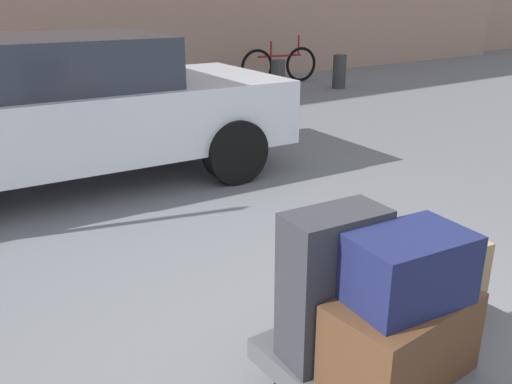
% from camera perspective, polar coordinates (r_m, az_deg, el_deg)
% --- Properties ---
extents(luggage_cart, '(1.14, 0.90, 0.34)m').
position_cam_1_polar(luggage_cart, '(2.60, 15.96, -16.39)').
color(luggage_cart, '#4C4C51').
rests_on(luggage_cart, ground_plane).
extents(duffel_bag_brown_center, '(0.61, 0.39, 0.35)m').
position_cam_1_polar(duffel_bag_brown_center, '(2.28, 14.95, -14.58)').
color(duffel_bag_brown_center, '#51331E').
rests_on(duffel_bag_brown_center, luggage_cart).
extents(duffel_bag_tan_front_right, '(0.69, 0.43, 0.35)m').
position_cam_1_polar(duffel_bag_tan_front_right, '(2.72, 16.11, -8.52)').
color(duffel_bag_tan_front_right, '#9E7F56').
rests_on(duffel_bag_tan_front_right, luggage_cart).
extents(suitcase_charcoal_stacked_top, '(0.44, 0.26, 0.65)m').
position_cam_1_polar(suitcase_charcoal_stacked_top, '(2.27, 8.04, -9.67)').
color(suitcase_charcoal_stacked_top, '#2D2D33').
rests_on(suitcase_charcoal_stacked_top, luggage_cart).
extents(duffel_bag_navy_topmost_pile, '(0.48, 0.35, 0.27)m').
position_cam_1_polar(duffel_bag_navy_topmost_pile, '(2.12, 15.69, -7.67)').
color(duffel_bag_navy_topmost_pile, '#191E47').
rests_on(duffel_bag_navy_topmost_pile, duffel_bag_brown_center).
extents(parked_car, '(4.40, 2.13, 1.42)m').
position_cam_1_polar(parked_car, '(5.56, -20.34, 8.27)').
color(parked_car, silver).
rests_on(parked_car, ground_plane).
extents(bicycle_leaning, '(1.75, 0.34, 0.96)m').
position_cam_1_polar(bicycle_leaning, '(11.68, 2.49, 13.17)').
color(bicycle_leaning, black).
rests_on(bicycle_leaning, ground_plane).
extents(bollard_kerb_near, '(0.26, 0.26, 0.65)m').
position_cam_1_polar(bollard_kerb_near, '(9.28, -5.72, 10.99)').
color(bollard_kerb_near, '#383838').
rests_on(bollard_kerb_near, ground_plane).
extents(bollard_kerb_mid, '(0.26, 0.26, 0.65)m').
position_cam_1_polar(bollard_kerb_mid, '(10.14, 2.31, 11.85)').
color(bollard_kerb_mid, '#383838').
rests_on(bollard_kerb_mid, ground_plane).
extents(bollard_kerb_far, '(0.26, 0.26, 0.65)m').
position_cam_1_polar(bollard_kerb_far, '(11.12, 8.74, 12.37)').
color(bollard_kerb_far, '#383838').
rests_on(bollard_kerb_far, ground_plane).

